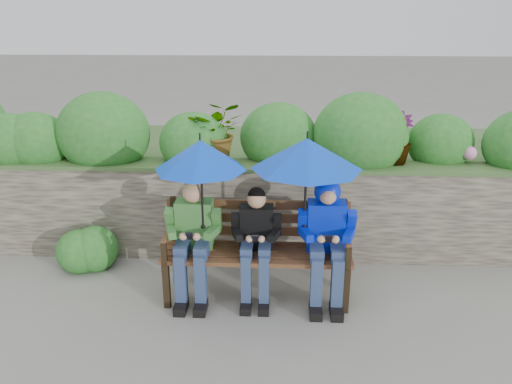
{
  "coord_description": "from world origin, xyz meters",
  "views": [
    {
      "loc": [
        0.22,
        -4.23,
        2.48
      ],
      "look_at": [
        0.0,
        0.1,
        0.95
      ],
      "focal_mm": 35.0,
      "sensor_mm": 36.0,
      "label": 1
    }
  ],
  "objects_px": {
    "boy_middle": "(256,238)",
    "umbrella_left": "(200,155)",
    "boy_left": "(193,234)",
    "boy_right": "(327,231)",
    "park_bench": "(257,244)",
    "umbrella_right": "(307,154)"
  },
  "relations": [
    {
      "from": "park_bench",
      "to": "boy_right",
      "type": "height_order",
      "value": "boy_right"
    },
    {
      "from": "park_bench",
      "to": "boy_middle",
      "type": "bearing_deg",
      "value": -94.31
    },
    {
      "from": "boy_middle",
      "to": "park_bench",
      "type": "bearing_deg",
      "value": 85.69
    },
    {
      "from": "boy_right",
      "to": "umbrella_right",
      "type": "height_order",
      "value": "umbrella_right"
    },
    {
      "from": "boy_left",
      "to": "boy_middle",
      "type": "relative_size",
      "value": 1.06
    },
    {
      "from": "umbrella_left",
      "to": "umbrella_right",
      "type": "height_order",
      "value": "umbrella_right"
    },
    {
      "from": "park_bench",
      "to": "umbrella_right",
      "type": "relative_size",
      "value": 1.78
    },
    {
      "from": "park_bench",
      "to": "umbrella_right",
      "type": "xyz_separation_m",
      "value": [
        0.42,
        -0.06,
        0.87
      ]
    },
    {
      "from": "umbrella_right",
      "to": "park_bench",
      "type": "bearing_deg",
      "value": 171.87
    },
    {
      "from": "boy_middle",
      "to": "umbrella_left",
      "type": "xyz_separation_m",
      "value": [
        -0.48,
        0.0,
        0.77
      ]
    },
    {
      "from": "boy_left",
      "to": "boy_right",
      "type": "xyz_separation_m",
      "value": [
        1.19,
        0.01,
        0.05
      ]
    },
    {
      "from": "park_bench",
      "to": "boy_middle",
      "type": "height_order",
      "value": "boy_middle"
    },
    {
      "from": "park_bench",
      "to": "boy_left",
      "type": "height_order",
      "value": "boy_left"
    },
    {
      "from": "umbrella_left",
      "to": "umbrella_right",
      "type": "xyz_separation_m",
      "value": [
        0.9,
        0.01,
        0.02
      ]
    },
    {
      "from": "boy_middle",
      "to": "umbrella_right",
      "type": "height_order",
      "value": "umbrella_right"
    },
    {
      "from": "boy_left",
      "to": "boy_right",
      "type": "height_order",
      "value": "boy_right"
    },
    {
      "from": "boy_middle",
      "to": "boy_left",
      "type": "bearing_deg",
      "value": -179.34
    },
    {
      "from": "park_bench",
      "to": "boy_left",
      "type": "bearing_deg",
      "value": -172.15
    },
    {
      "from": "boy_left",
      "to": "park_bench",
      "type": "bearing_deg",
      "value": 7.85
    },
    {
      "from": "umbrella_right",
      "to": "boy_right",
      "type": "bearing_deg",
      "value": -2.25
    },
    {
      "from": "boy_right",
      "to": "umbrella_left",
      "type": "relative_size",
      "value": 1.3
    },
    {
      "from": "boy_middle",
      "to": "umbrella_right",
      "type": "distance_m",
      "value": 0.9
    }
  ]
}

